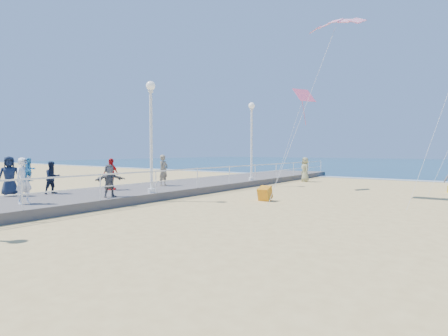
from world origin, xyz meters
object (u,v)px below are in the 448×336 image
Objects in this scene: toddler_held at (30,170)px; spectator_6 at (164,170)px; spectator_3 at (111,174)px; lamp_post_far at (252,133)px; spectator_7 at (52,178)px; lamp_post_mid at (151,125)px; woman_holding_toddler at (24,181)px; box_kite at (265,195)px; spectator_5 at (109,180)px; beach_walker_c at (305,170)px; spectator_4 at (9,176)px.

spectator_6 is (-1.05, 7.90, -0.41)m from toddler_held.
toddler_held reaches higher than spectator_3.
lamp_post_far reaches higher than spectator_7.
woman_holding_toddler is (-1.18, -5.28, -2.38)m from lamp_post_mid.
woman_holding_toddler is 1.95× the size of toddler_held.
spectator_6 is 6.53m from box_kite.
spectator_5 is (2.32, -1.73, -0.10)m from spectator_3.
box_kite is (2.80, -11.16, -0.66)m from beach_walker_c.
spectator_7 is 10.09m from box_kite.
spectator_4 is at bearing -142.28° from box_kite.
spectator_5 is 2.40× the size of box_kite.
spectator_4 is (-1.51, -4.21, 0.07)m from spectator_3.
toddler_held is 3.21m from spectator_4.
lamp_post_far is 8.87× the size of box_kite.
box_kite is at bearing -91.95° from spectator_6.
spectator_4 is at bearing 156.20° from spectator_7.
beach_walker_c is at bearing -16.17° from toddler_held.
spectator_6 is 2.98× the size of box_kite.
beach_walker_c is (1.55, 5.47, -2.70)m from lamp_post_far.
lamp_post_far is 14.30m from toddler_held.
spectator_3 is (-2.67, -9.38, -2.44)m from lamp_post_far.
toddler_held is at bearing -127.64° from box_kite.
lamp_post_far is at bearing -12.86° from toddler_held.
spectator_7 is at bearing 0.17° from spectator_4.
lamp_post_far is 3.26× the size of spectator_3.
toddler_held is at bearing -51.23° from beach_walker_c.
box_kite is (8.52, 7.90, -0.99)m from spectator_4.
spectator_5 is (-0.35, -2.11, -2.54)m from lamp_post_mid.
box_kite is at bearing -29.66° from beach_walker_c.
beach_walker_c is at bearing 7.56° from spectator_4.
box_kite is (4.69, 5.41, -0.82)m from spectator_5.
lamp_post_far is at bearing -25.21° from spectator_6.
lamp_post_far is at bearing -13.41° from woman_holding_toddler.
spectator_5 is 5.18m from spectator_6.
spectator_5 is (0.84, 3.17, -0.16)m from woman_holding_toddler.
woman_holding_toddler is at bearing -51.60° from beach_walker_c.
spectator_6 is 5.96m from spectator_7.
spectator_3 is at bearing -105.88° from lamp_post_far.
beach_walker_c is (1.89, 16.58, -0.16)m from spectator_5.
lamp_post_far is at bearing -22.72° from spectator_3.
spectator_7 is at bearing 36.67° from woman_holding_toddler.
lamp_post_mid is at bearing -49.83° from beach_walker_c.
spectator_7 reaches higher than box_kite.
lamp_post_far is 10.06m from spectator_3.
box_kite is at bearing -27.27° from spectator_5.
beach_walker_c reaches higher than spectator_5.
beach_walker_c is at bearing -23.96° from spectator_6.
woman_holding_toddler reaches higher than spectator_3.
spectator_5 is at bearing -50.24° from beach_walker_c.
spectator_7 is (-3.13, -0.91, 0.04)m from spectator_5.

